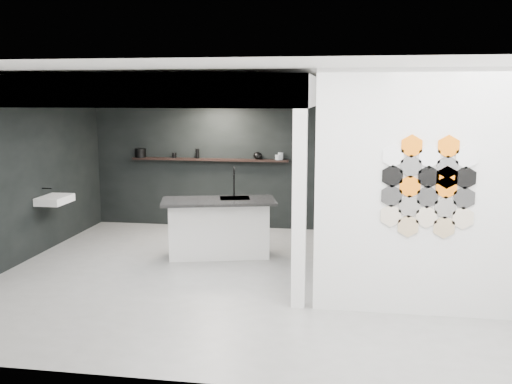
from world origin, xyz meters
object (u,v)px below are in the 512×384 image
object	(u,v)px
partition_panel	(424,194)
stockpot	(141,153)
glass_bowl	(279,157)
utensil_cup	(174,155)
bottle_dark	(197,154)
wall_basin	(55,200)
kitchen_island	(219,227)
glass_vase	(281,156)
kettle	(258,156)

from	to	relation	value
partition_panel	stockpot	xyz separation A→B (m)	(-4.78, 3.87, 0.00)
glass_bowl	utensil_cup	world-z (taller)	utensil_cup
partition_panel	bottle_dark	world-z (taller)	partition_panel
wall_basin	partition_panel	bearing A→B (deg)	-18.23
kitchen_island	stockpot	world-z (taller)	stockpot
glass_bowl	glass_vase	xyz separation A→B (m)	(0.04, 0.00, 0.02)
stockpot	utensil_cup	xyz separation A→B (m)	(0.67, 0.00, -0.04)
stockpot	bottle_dark	bearing A→B (deg)	0.00
kettle	bottle_dark	world-z (taller)	bottle_dark
partition_panel	utensil_cup	distance (m)	5.64
wall_basin	glass_bowl	distance (m)	3.97
kettle	glass_vase	xyz separation A→B (m)	(0.43, 0.00, -0.00)
partition_panel	glass_vase	distance (m)	4.39
glass_bowl	partition_panel	bearing A→B (deg)	-61.33
partition_panel	wall_basin	world-z (taller)	partition_panel
wall_basin	glass_vase	bearing A→B (deg)	31.35
bottle_dark	partition_panel	bearing A→B (deg)	-46.59
glass_bowl	utensil_cup	bearing A→B (deg)	180.00
stockpot	glass_bowl	bearing A→B (deg)	0.00
kitchen_island	glass_bowl	bearing A→B (deg)	55.87
utensil_cup	glass_bowl	bearing A→B (deg)	0.00
partition_panel	wall_basin	distance (m)	5.78
bottle_dark	utensil_cup	distance (m)	0.45
glass_vase	kitchen_island	bearing A→B (deg)	-110.82
wall_basin	glass_bowl	world-z (taller)	glass_bowl
kitchen_island	glass_bowl	distance (m)	2.24
kitchen_island	kettle	bearing A→B (deg)	66.65
partition_panel	utensil_cup	bearing A→B (deg)	136.74
wall_basin	utensil_cup	world-z (taller)	utensil_cup
kitchen_island	utensil_cup	distance (m)	2.50
partition_panel	bottle_dark	xyz separation A→B (m)	(-3.66, 3.87, 0.01)
kettle	glass_vase	size ratio (longest dim) A/B	1.21
utensil_cup	glass_vase	bearing A→B (deg)	0.00
kitchen_island	utensil_cup	world-z (taller)	utensil_cup
kettle	utensil_cup	size ratio (longest dim) A/B	1.69
wall_basin	kitchen_island	bearing A→B (deg)	2.79
partition_panel	utensil_cup	size ratio (longest dim) A/B	28.91
kitchen_island	bottle_dark	size ratio (longest dim) A/B	10.36
stockpot	glass_vase	xyz separation A→B (m)	(2.70, 0.00, -0.02)
stockpot	bottle_dark	size ratio (longest dim) A/B	1.14
wall_basin	bottle_dark	xyz separation A→B (m)	(1.81, 2.07, 0.56)
partition_panel	bottle_dark	size ratio (longest dim) A/B	15.53
glass_bowl	glass_vase	size ratio (longest dim) A/B	0.97
partition_panel	kitchen_island	xyz separation A→B (m)	(-2.81, 1.93, -0.93)
glass_bowl	utensil_cup	size ratio (longest dim) A/B	1.35
glass_vase	bottle_dark	bearing A→B (deg)	180.00
partition_panel	wall_basin	size ratio (longest dim) A/B	4.67
partition_panel	glass_bowl	size ratio (longest dim) A/B	21.39
kitchen_island	utensil_cup	bearing A→B (deg)	109.51
wall_basin	utensil_cup	distance (m)	2.53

